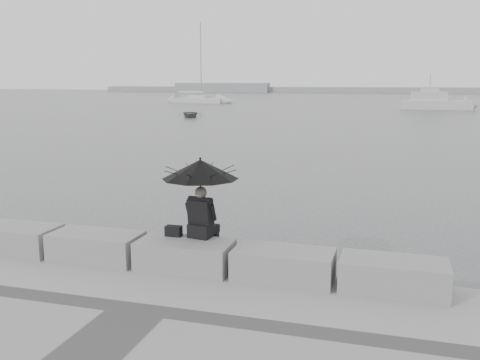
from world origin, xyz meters
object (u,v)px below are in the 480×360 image
(seated_person, at_px, (200,178))
(motor_cruiser, at_px, (436,102))
(dinghy, at_px, (190,114))
(sailboat_left, at_px, (198,100))

(seated_person, xyz_separation_m, motor_cruiser, (7.68, 64.69, -1.14))
(seated_person, distance_m, motor_cruiser, 65.16)
(motor_cruiser, relative_size, dinghy, 2.51)
(motor_cruiser, bearing_deg, sailboat_left, 162.17)
(seated_person, height_order, sailboat_left, sailboat_left)
(seated_person, relative_size, dinghy, 0.40)
(seated_person, height_order, motor_cruiser, motor_cruiser)
(seated_person, height_order, dinghy, seated_person)
(seated_person, xyz_separation_m, dinghy, (-17.07, 42.32, -1.74))
(motor_cruiser, distance_m, dinghy, 33.37)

